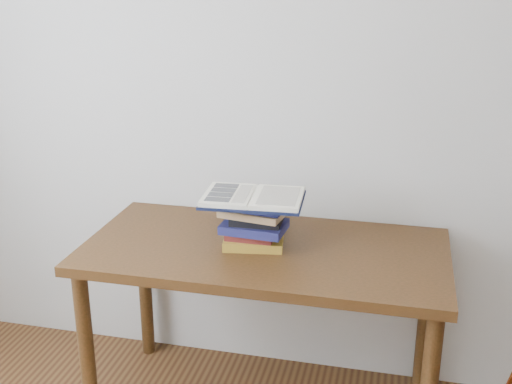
# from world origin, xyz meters

# --- Properties ---
(room_shell) EXTENTS (3.54, 3.54, 2.62)m
(room_shell) POSITION_xyz_m (-0.08, 0.01, 1.63)
(room_shell) COLOR beige
(room_shell) RESTS_ON ground
(desk) EXTENTS (1.40, 0.70, 0.75)m
(desk) POSITION_xyz_m (0.02, 1.38, 0.65)
(desk) COLOR #4B2912
(desk) RESTS_ON ground
(book_stack) EXTENTS (0.27, 0.21, 0.18)m
(book_stack) POSITION_xyz_m (-0.02, 1.39, 0.84)
(book_stack) COLOR #9F6F24
(book_stack) RESTS_ON desk
(open_book) EXTENTS (0.39, 0.29, 0.03)m
(open_book) POSITION_xyz_m (-0.02, 1.38, 0.95)
(open_book) COLOR black
(open_book) RESTS_ON book_stack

